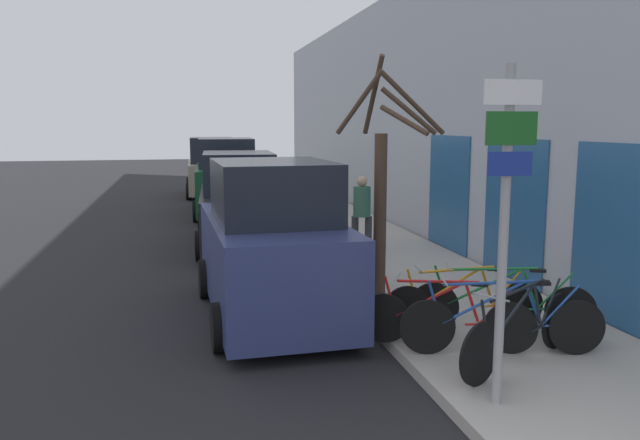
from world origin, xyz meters
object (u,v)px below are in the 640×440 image
(parked_car_3, at_px, (212,170))
(bicycle_0, at_px, (522,331))
(bicycle_3, at_px, (502,305))
(street_tree, at_px, (383,185))
(pedestrian_near, at_px, (362,209))
(bicycle_2, at_px, (446,318))
(parked_car_0, at_px, (272,247))
(bicycle_1, at_px, (502,323))
(bicycle_4, at_px, (464,303))
(parked_car_1, at_px, (239,205))
(parked_car_2, at_px, (226,180))
(signpost, at_px, (505,216))

(parked_car_3, bearing_deg, bicycle_0, -81.43)
(bicycle_3, height_order, street_tree, street_tree)
(pedestrian_near, bearing_deg, bicycle_0, -75.10)
(bicycle_2, height_order, parked_car_0, parked_car_0)
(bicycle_1, distance_m, bicycle_4, 0.91)
(pedestrian_near, bearing_deg, bicycle_1, -75.54)
(bicycle_2, relative_size, bicycle_3, 0.85)
(bicycle_1, distance_m, parked_car_0, 3.57)
(parked_car_0, distance_m, pedestrian_near, 4.33)
(street_tree, bearing_deg, bicycle_2, -89.79)
(bicycle_3, bearing_deg, bicycle_0, -177.73)
(parked_car_1, bearing_deg, pedestrian_near, -36.36)
(bicycle_2, relative_size, parked_car_2, 0.41)
(bicycle_3, bearing_deg, bicycle_1, 171.30)
(parked_car_2, bearing_deg, signpost, -81.08)
(signpost, distance_m, bicycle_1, 2.05)
(signpost, relative_size, parked_car_0, 0.78)
(bicycle_4, distance_m, parked_car_3, 18.56)
(parked_car_1, bearing_deg, bicycle_0, -70.84)
(bicycle_0, relative_size, bicycle_2, 1.07)
(bicycle_2, xyz_separation_m, parked_car_0, (-1.86, 2.19, 0.56))
(bicycle_0, xyz_separation_m, bicycle_4, (-0.11, 1.26, -0.02))
(parked_car_0, relative_size, parked_car_3, 1.00)
(signpost, bearing_deg, parked_car_0, 114.55)
(bicycle_3, relative_size, parked_car_0, 0.54)
(signpost, height_order, parked_car_1, signpost)
(bicycle_4, distance_m, parked_car_0, 2.94)
(signpost, bearing_deg, parked_car_3, 94.98)
(parked_car_0, xyz_separation_m, pedestrian_near, (2.46, 3.57, 0.03))
(parked_car_2, bearing_deg, pedestrian_near, -70.02)
(parked_car_3, height_order, street_tree, street_tree)
(street_tree, bearing_deg, parked_car_2, 99.11)
(parked_car_2, height_order, parked_car_3, parked_car_2)
(parked_car_2, distance_m, pedestrian_near, 7.91)
(street_tree, bearing_deg, parked_car_1, 109.43)
(parked_car_1, bearing_deg, bicycle_4, -69.00)
(bicycle_2, distance_m, parked_car_0, 2.93)
(bicycle_2, relative_size, parked_car_1, 0.43)
(parked_car_1, distance_m, street_tree, 5.63)
(bicycle_1, bearing_deg, parked_car_2, 22.86)
(parked_car_1, relative_size, parked_car_3, 1.06)
(bicycle_1, xyz_separation_m, bicycle_4, (-0.07, 0.90, -0.02))
(pedestrian_near, relative_size, street_tree, 0.44)
(bicycle_0, distance_m, bicycle_2, 0.95)
(bicycle_0, xyz_separation_m, parked_car_0, (-2.48, 2.92, 0.53))
(bicycle_4, bearing_deg, street_tree, 19.95)
(bicycle_1, relative_size, parked_car_1, 0.53)
(bicycle_3, height_order, bicycle_4, bicycle_3)
(bicycle_0, xyz_separation_m, street_tree, (-0.63, 3.25, 1.39))
(signpost, height_order, street_tree, street_tree)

